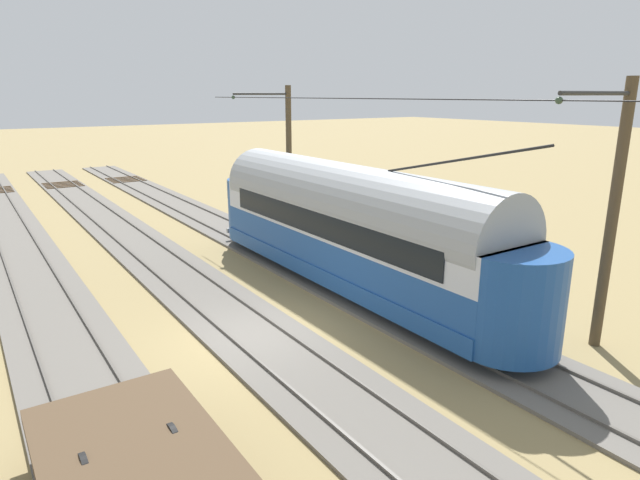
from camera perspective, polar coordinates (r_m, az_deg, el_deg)
name	(u,v)px	position (r m, az deg, el deg)	size (l,w,h in m)	color
ground_plane	(255,337)	(15.34, -6.85, -10.11)	(220.00, 220.00, 0.00)	#937F51
track_streetcar_siding	(374,298)	(17.85, 5.70, -6.16)	(2.80, 80.00, 0.18)	#666059
track_adjacent_siding	(250,331)	(15.57, -7.40, -9.51)	(2.80, 80.00, 0.18)	#666059
track_third_siding	(80,376)	(14.39, -24.06, -12.98)	(2.80, 80.00, 0.18)	#666059
vintage_streetcar	(348,225)	(18.30, 2.94, 1.65)	(2.65, 15.84, 5.32)	#1E4C93
catenary_pole_foreground	(287,155)	(26.71, -3.47, 8.95)	(3.08, 0.28, 6.95)	#4C3D28
catenary_pole_mid_near	(611,213)	(15.39, 28.46, 2.55)	(3.08, 0.28, 6.95)	#4C3D28
switch_stand	(267,215)	(26.98, -5.60, 2.63)	(0.50, 0.30, 1.24)	black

